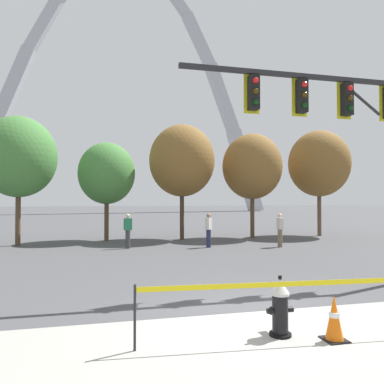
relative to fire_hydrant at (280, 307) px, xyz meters
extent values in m
plane|color=#474749|center=(-0.06, 1.23, -0.47)|extent=(240.00, 240.00, 0.00)
cylinder|color=black|center=(0.00, -0.01, -0.44)|extent=(0.36, 0.36, 0.05)
cylinder|color=black|center=(0.00, -0.01, -0.11)|extent=(0.26, 0.26, 0.62)
cylinder|color=#B7B7BC|center=(0.00, -0.01, 0.22)|extent=(0.30, 0.30, 0.04)
cone|color=#B7B7BC|center=(0.00, -0.01, 0.35)|extent=(0.30, 0.30, 0.22)
cylinder|color=black|center=(0.00, -0.01, 0.49)|extent=(0.06, 0.06, 0.06)
cylinder|color=black|center=(-0.18, -0.01, -0.04)|extent=(0.10, 0.09, 0.09)
cylinder|color=black|center=(0.18, -0.01, -0.04)|extent=(0.10, 0.09, 0.09)
cylinder|color=black|center=(0.00, 0.19, -0.14)|extent=(0.13, 0.14, 0.13)
cylinder|color=black|center=(0.00, 0.27, -0.14)|extent=(0.15, 0.03, 0.15)
cylinder|color=#232326|center=(-2.37, -0.07, 0.03)|extent=(0.04, 0.04, 0.98)
cube|color=yellow|center=(0.30, -0.26, 0.44)|extent=(5.34, 0.40, 0.08)
cube|color=black|center=(0.75, -0.38, -0.45)|extent=(0.36, 0.36, 0.03)
cone|color=orange|center=(0.75, -0.38, -0.09)|extent=(0.28, 0.28, 0.70)
cylinder|color=white|center=(0.75, -0.38, -0.05)|extent=(0.17, 0.17, 0.08)
cube|color=#232326|center=(2.73, 3.25, 5.13)|extent=(7.60, 0.12, 0.12)
cylinder|color=#232326|center=(4.25, 3.25, 4.58)|extent=(1.11, 0.08, 0.81)
cube|color=black|center=(3.73, 3.25, 4.58)|extent=(0.26, 0.24, 0.90)
cube|color=gold|center=(3.73, 3.39, 4.58)|extent=(0.44, 0.03, 1.04)
sphere|color=red|center=(3.73, 3.12, 4.86)|extent=(0.16, 0.16, 0.16)
sphere|color=#392706|center=(3.73, 3.12, 4.58)|extent=(0.16, 0.16, 0.16)
sphere|color=black|center=(3.73, 3.12, 4.30)|extent=(0.16, 0.16, 0.16)
cube|color=black|center=(2.33, 3.25, 4.58)|extent=(0.26, 0.24, 0.90)
cube|color=gold|center=(2.33, 3.39, 4.58)|extent=(0.44, 0.03, 1.04)
sphere|color=red|center=(2.33, 3.12, 4.86)|extent=(0.16, 0.16, 0.16)
sphere|color=#392706|center=(2.33, 3.12, 4.58)|extent=(0.16, 0.16, 0.16)
sphere|color=black|center=(2.33, 3.12, 4.30)|extent=(0.16, 0.16, 0.16)
cube|color=black|center=(0.93, 3.25, 4.58)|extent=(0.26, 0.24, 0.90)
cube|color=gold|center=(0.93, 3.39, 4.58)|extent=(0.44, 0.03, 1.04)
sphere|color=red|center=(0.93, 3.12, 4.86)|extent=(0.16, 0.16, 0.16)
sphere|color=#392706|center=(0.93, 3.12, 4.58)|extent=(0.16, 0.16, 0.16)
sphere|color=black|center=(0.93, 3.12, 4.30)|extent=(0.16, 0.16, 0.16)
cube|color=#B2B5BC|center=(-18.81, 60.80, 21.51)|extent=(6.70, 2.11, 13.39)
cube|color=#B2B5BC|center=(-14.12, 60.80, 32.49)|extent=(6.40, 1.86, 10.34)
cube|color=#B2B5BC|center=(14.01, 60.80, 32.49)|extent=(6.40, 1.86, 10.34)
cube|color=#B2B5BC|center=(18.69, 60.80, 21.51)|extent=(6.70, 2.11, 13.39)
cube|color=#B2B5BC|center=(23.38, 60.80, 7.38)|extent=(6.98, 2.36, 16.47)
cylinder|color=brown|center=(-7.09, 13.51, 0.89)|extent=(0.24, 0.24, 2.72)
ellipsoid|color=#427A38|center=(-7.09, 13.51, 3.88)|extent=(3.63, 3.63, 3.99)
cylinder|color=brown|center=(-2.88, 14.69, 0.69)|extent=(0.24, 0.24, 2.31)
ellipsoid|color=#427A38|center=(-2.88, 14.69, 3.23)|extent=(3.08, 3.08, 3.39)
cylinder|color=#473323|center=(1.27, 14.39, 0.93)|extent=(0.24, 0.24, 2.79)
ellipsoid|color=brown|center=(1.27, 14.39, 3.99)|extent=(3.72, 3.72, 4.09)
cylinder|color=brown|center=(5.44, 14.16, 0.84)|extent=(0.24, 0.24, 2.62)
ellipsoid|color=brown|center=(5.44, 14.16, 3.73)|extent=(3.50, 3.50, 3.85)
cylinder|color=brown|center=(10.02, 14.42, 0.94)|extent=(0.24, 0.24, 2.81)
ellipsoid|color=brown|center=(10.02, 14.42, 4.04)|extent=(3.75, 3.75, 4.13)
cylinder|color=brown|center=(5.14, 10.09, -0.05)|extent=(0.22, 0.22, 0.84)
cube|color=beige|center=(5.14, 10.09, 0.64)|extent=(0.20, 0.34, 0.54)
sphere|color=beige|center=(5.14, 10.09, 1.02)|extent=(0.20, 0.20, 0.20)
cylinder|color=#232847|center=(1.81, 10.75, -0.05)|extent=(0.22, 0.22, 0.84)
cube|color=beige|center=(1.81, 10.75, 0.64)|extent=(0.38, 0.39, 0.54)
sphere|color=#936B4C|center=(1.81, 10.75, 1.02)|extent=(0.20, 0.20, 0.20)
cylinder|color=#38383D|center=(-1.90, 11.26, -0.05)|extent=(0.22, 0.22, 0.84)
cube|color=#23754C|center=(-1.90, 11.26, 0.64)|extent=(0.39, 0.30, 0.54)
sphere|color=beige|center=(-1.90, 11.26, 1.02)|extent=(0.20, 0.20, 0.20)
camera|label=1|loc=(-2.75, -5.44, 1.78)|focal=33.41mm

